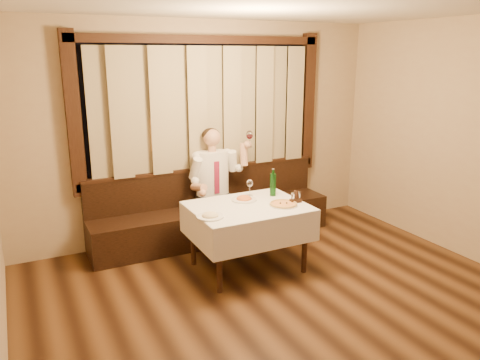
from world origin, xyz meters
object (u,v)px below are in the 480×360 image
pizza (283,204)px  dining_table (248,214)px  pasta_cream (210,214)px  banquette (212,216)px  seated_man (215,178)px  green_bottle (273,184)px  cruet_caddy (296,198)px  pasta_red (244,197)px

pizza → dining_table: bearing=154.0°
pasta_cream → banquette: bearing=66.1°
seated_man → dining_table: bearing=-90.9°
banquette → dining_table: bearing=-90.0°
banquette → pizza: size_ratio=10.00×
green_bottle → cruet_caddy: size_ratio=2.37×
dining_table → pizza: 0.41m
dining_table → cruet_caddy: (0.53, -0.15, 0.15)m
pizza → seated_man: (-0.34, 1.10, 0.08)m
cruet_caddy → seated_man: seated_man is taller
pasta_cream → cruet_caddy: bearing=1.5°
dining_table → seated_man: 0.95m
pasta_red → cruet_caddy: (0.49, -0.33, 0.01)m
dining_table → seated_man: bearing=89.1°
green_bottle → pasta_cream: bearing=-159.0°
cruet_caddy → dining_table: bearing=166.7°
pasta_red → green_bottle: (0.39, 0.01, 0.10)m
pizza → seated_man: size_ratio=0.22×
banquette → pizza: bearing=-73.6°
dining_table → pasta_red: pasta_red is taller
pizza → pasta_red: size_ratio=1.11×
pasta_cream → cruet_caddy: (1.06, 0.03, 0.01)m
green_bottle → cruet_caddy: bearing=-74.1°
pasta_red → pasta_cream: pasta_red is taller
cruet_caddy → pasta_red: bearing=147.7°
pasta_red → cruet_caddy: bearing=-34.3°
seated_man → green_bottle: bearing=-60.5°
pasta_red → pasta_cream: (-0.57, -0.36, -0.00)m
green_bottle → dining_table: bearing=-155.5°
banquette → seated_man: seated_man is taller
pasta_red → cruet_caddy: 0.59m
pasta_red → green_bottle: size_ratio=0.87×
pasta_red → seated_man: size_ratio=0.20×
pizza → seated_man: 1.16m
cruet_caddy → seated_man: (-0.51, 1.08, 0.04)m
banquette → cruet_caddy: (0.53, -1.17, 0.49)m
seated_man → pasta_cream: bearing=-116.2°
banquette → dining_table: banquette is taller
pizza → cruet_caddy: bearing=8.5°
seated_man → cruet_caddy: bearing=-64.5°
dining_table → banquette: bearing=90.0°
dining_table → pasta_cream: bearing=-161.9°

